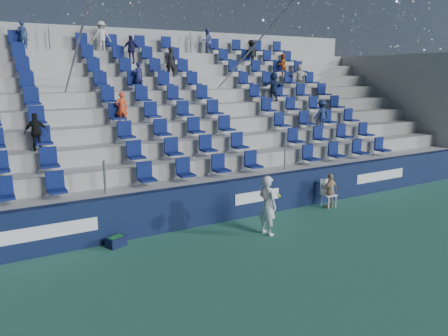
% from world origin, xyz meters
% --- Properties ---
extents(ground, '(70.00, 70.00, 0.00)m').
position_xyz_m(ground, '(0.00, 0.00, 0.00)').
color(ground, '#2D6951').
rests_on(ground, ground).
extents(sponsor_wall, '(24.00, 0.32, 1.20)m').
position_xyz_m(sponsor_wall, '(0.00, 3.15, 0.60)').
color(sponsor_wall, '#101B3D').
rests_on(sponsor_wall, ground).
extents(grandstand, '(24.00, 8.17, 6.63)m').
position_xyz_m(grandstand, '(0.01, 8.24, 2.14)').
color(grandstand, '#A7A7A1').
rests_on(grandstand, ground).
extents(tennis_player, '(0.69, 0.67, 1.65)m').
position_xyz_m(tennis_player, '(0.84, 1.55, 0.83)').
color(tennis_player, white).
rests_on(tennis_player, ground).
extents(line_judge_chair, '(0.46, 0.47, 0.93)m').
position_xyz_m(line_judge_chair, '(4.05, 2.65, 0.53)').
color(line_judge_chair, white).
rests_on(line_judge_chair, ground).
extents(line_judge, '(0.71, 0.40, 1.15)m').
position_xyz_m(line_judge, '(4.05, 2.50, 0.57)').
color(line_judge, tan).
rests_on(line_judge, ground).
extents(ball_bin, '(0.56, 0.47, 0.27)m').
position_xyz_m(ball_bin, '(-3.02, 2.75, 0.15)').
color(ball_bin, black).
rests_on(ball_bin, ground).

